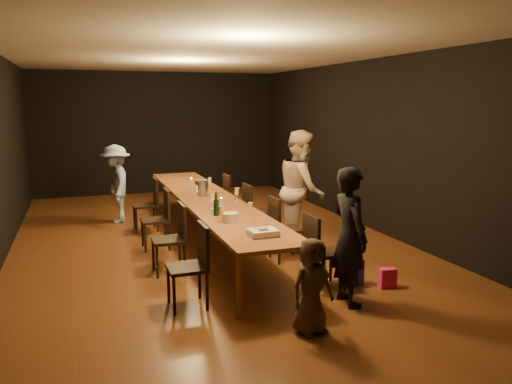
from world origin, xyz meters
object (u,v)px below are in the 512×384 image
object	(u,v)px
chair_right_1	(286,228)
chair_left_3	(145,205)
table	(208,201)
ice_bucket	(202,187)
woman_tan	(302,189)
chair_right_0	(325,251)
chair_right_2	(258,211)
champagne_bottle	(216,204)
chair_left_0	(187,267)
birthday_cake	(263,233)
chair_left_2	(155,219)
plate_stack	(230,217)
man_blue	(116,184)
woman_birthday	(350,236)
chair_left_1	(168,239)
child	(312,286)
chair_right_3	(237,199)

from	to	relation	value
chair_right_1	chair_left_3	world-z (taller)	same
table	ice_bucket	bearing A→B (deg)	93.33
chair_left_3	woman_tan	xyz separation A→B (m)	(2.20, -1.82, 0.45)
table	chair_left_3	world-z (taller)	chair_left_3
chair_right_0	chair_right_2	world-z (taller)	same
table	woman_tan	xyz separation A→B (m)	(1.35, -0.62, 0.22)
chair_right_0	champagne_bottle	xyz separation A→B (m)	(-1.05, 1.13, 0.45)
chair_left_0	birthday_cake	size ratio (longest dim) A/B	2.84
chair_right_2	woman_tan	bearing A→B (deg)	38.51
chair_left_2	plate_stack	distance (m)	1.85
table	woman_tan	world-z (taller)	woman_tan
chair_left_2	man_blue	distance (m)	2.07
plate_stack	woman_birthday	bearing A→B (deg)	-50.45
chair_left_1	woman_birthday	distance (m)	2.45
chair_left_1	woman_tan	xyz separation A→B (m)	(2.20, 0.58, 0.45)
chair_right_1	man_blue	size ratio (longest dim) A/B	0.63
child	chair_left_3	bearing A→B (deg)	89.14
woman_tan	champagne_bottle	distance (m)	1.68
champagne_bottle	ice_bucket	xyz separation A→B (m)	(0.18, 1.62, -0.04)
chair_right_2	chair_right_3	bearing A→B (deg)	180.00
table	chair_right_0	bearing A→B (deg)	-70.50
chair_left_2	child	size ratio (longest dim) A/B	0.97
table	chair_right_0	distance (m)	2.56
woman_birthday	birthday_cake	size ratio (longest dim) A/B	4.77
chair_right_3	birthday_cake	xyz separation A→B (m)	(-0.82, -3.65, 0.32)
plate_stack	chair_left_1	bearing A→B (deg)	146.41
chair_right_2	chair_right_3	distance (m)	1.20
chair_right_0	birthday_cake	size ratio (longest dim) A/B	2.84
chair_right_2	woman_birthday	xyz separation A→B (m)	(0.03, -2.91, 0.32)
man_blue	plate_stack	xyz separation A→B (m)	(1.14, -3.69, 0.07)
chair_right_3	chair_left_1	distance (m)	2.94
chair_right_0	ice_bucket	distance (m)	2.91
chair_left_1	chair_left_3	distance (m)	2.40
chair_right_1	birthday_cake	size ratio (longest dim) A/B	2.84
chair_left_3	ice_bucket	size ratio (longest dim) A/B	3.93
man_blue	champagne_bottle	bearing A→B (deg)	16.52
table	chair_left_2	bearing A→B (deg)	180.00
chair_left_1	woman_birthday	world-z (taller)	woman_birthday
birthday_cake	woman_birthday	bearing A→B (deg)	-29.24
chair_left_1	child	bearing A→B (deg)	-155.33
chair_right_1	chair_left_3	distance (m)	2.94
chair_left_0	table	bearing A→B (deg)	-19.50
chair_right_0	chair_right_3	xyz separation A→B (m)	(0.00, 3.60, 0.00)
birthday_cake	champagne_bottle	bearing A→B (deg)	99.95
chair_left_1	birthday_cake	xyz separation A→B (m)	(0.88, -1.25, 0.32)
man_blue	table	bearing A→B (deg)	30.85
chair_right_3	woman_tan	bearing A→B (deg)	15.22
chair_left_0	chair_left_3	distance (m)	3.60
chair_right_3	child	bearing A→B (deg)	-8.31
woman_tan	chair_right_2	bearing A→B (deg)	60.12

